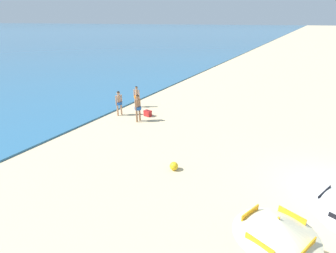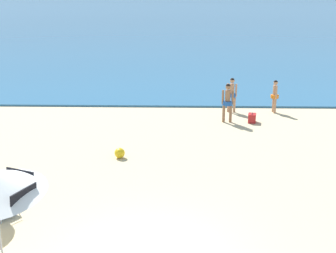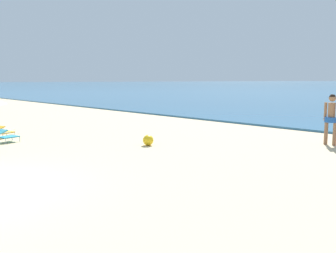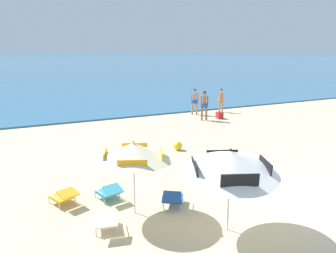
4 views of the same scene
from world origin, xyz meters
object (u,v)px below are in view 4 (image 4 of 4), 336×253
at_px(lounge_chair_beside_umbrella, 106,221).
at_px(lounge_chair_facing_sea, 173,198).
at_px(lounge_chair_spare_folded, 109,191).
at_px(person_wading_in, 204,103).
at_px(beach_umbrella_striped_second, 230,162).
at_px(lounge_chair_under_umbrella, 64,196).
at_px(person_standing_near_shore, 195,100).
at_px(cooler_box, 219,115).
at_px(person_standing_beside, 221,99).
at_px(beach_ball, 178,146).
at_px(beach_umbrella_striped_main, 134,152).

bearing_deg(lounge_chair_beside_umbrella, lounge_chair_facing_sea, 11.92).
xyz_separation_m(lounge_chair_spare_folded, person_wading_in, (8.39, 8.24, 0.76)).
relative_size(beach_umbrella_striped_second, lounge_chair_facing_sea, 2.96).
xyz_separation_m(lounge_chair_under_umbrella, person_standing_near_shore, (9.99, 9.79, 0.72)).
xyz_separation_m(beach_umbrella_striped_second, cooler_box, (7.43, 11.05, -1.53)).
relative_size(person_standing_beside, person_wading_in, 0.90).
xyz_separation_m(lounge_chair_facing_sea, beach_ball, (2.60, 4.64, -0.09)).
xyz_separation_m(lounge_chair_beside_umbrella, person_standing_beside, (11.43, 11.65, 0.66)).
xyz_separation_m(person_standing_beside, beach_ball, (-6.84, -6.59, -0.75)).
height_order(beach_umbrella_striped_main, person_wading_in, beach_umbrella_striped_main).
bearing_deg(lounge_chair_beside_umbrella, beach_umbrella_striped_main, 30.80).
height_order(person_standing_beside, person_wading_in, person_wading_in).
bearing_deg(lounge_chair_under_umbrella, lounge_chair_spare_folded, -12.72).
relative_size(beach_umbrella_striped_main, lounge_chair_spare_folded, 2.62).
height_order(beach_umbrella_striped_main, beach_umbrella_striped_second, beach_umbrella_striped_second).
relative_size(lounge_chair_beside_umbrella, beach_ball, 2.54).
distance_m(beach_umbrella_striped_second, person_standing_beside, 15.59).
distance_m(beach_umbrella_striped_main, beach_ball, 6.00).
height_order(beach_umbrella_striped_main, lounge_chair_facing_sea, beach_umbrella_striped_main).
xyz_separation_m(lounge_chair_under_umbrella, lounge_chair_facing_sea, (2.66, -1.46, -0.00)).
bearing_deg(person_standing_beside, person_standing_near_shore, 179.41).
bearing_deg(beach_umbrella_striped_main, person_standing_near_shore, 52.98).
xyz_separation_m(lounge_chair_facing_sea, person_standing_beside, (9.44, 11.23, 0.66)).
bearing_deg(lounge_chair_facing_sea, beach_ball, 60.76).
xyz_separation_m(beach_umbrella_striped_second, person_standing_near_shore, (6.67, 12.88, -0.74)).
distance_m(lounge_chair_under_umbrella, cooler_box, 13.38).
bearing_deg(beach_ball, person_wading_in, 47.81).
distance_m(beach_umbrella_striped_second, lounge_chair_spare_folded, 3.80).
distance_m(person_standing_near_shore, person_standing_beside, 2.11).
distance_m(lounge_chair_beside_umbrella, person_standing_near_shore, 14.95).
distance_m(lounge_chair_under_umbrella, person_standing_beside, 15.56).
relative_size(lounge_chair_beside_umbrella, cooler_box, 1.73).
relative_size(person_standing_near_shore, cooler_box, 3.12).
xyz_separation_m(lounge_chair_beside_umbrella, cooler_box, (10.08, 9.84, -0.08)).
xyz_separation_m(person_standing_near_shore, cooler_box, (0.76, -1.82, -0.79)).
xyz_separation_m(beach_umbrella_striped_main, person_wading_in, (7.99, 9.29, -0.67)).
bearing_deg(lounge_chair_beside_umbrella, beach_ball, 47.80).
distance_m(beach_umbrella_striped_second, cooler_box, 13.41).
bearing_deg(lounge_chair_spare_folded, beach_umbrella_striped_second, -53.26).
bearing_deg(beach_umbrella_striped_second, lounge_chair_under_umbrella, 137.01).
relative_size(lounge_chair_under_umbrella, beach_ball, 2.61).
height_order(beach_umbrella_striped_main, lounge_chair_beside_umbrella, beach_umbrella_striped_main).
height_order(beach_umbrella_striped_main, beach_ball, beach_umbrella_striped_main).
bearing_deg(cooler_box, person_wading_in, 179.90).
distance_m(lounge_chair_under_umbrella, lounge_chair_facing_sea, 3.04).
bearing_deg(person_standing_near_shore, lounge_chair_facing_sea, -123.07).
bearing_deg(person_standing_near_shore, cooler_box, -67.35).
bearing_deg(beach_ball, lounge_chair_under_umbrella, -148.83).
bearing_deg(beach_ball, beach_umbrella_striped_main, -129.05).
relative_size(beach_umbrella_striped_second, person_standing_beside, 1.85).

